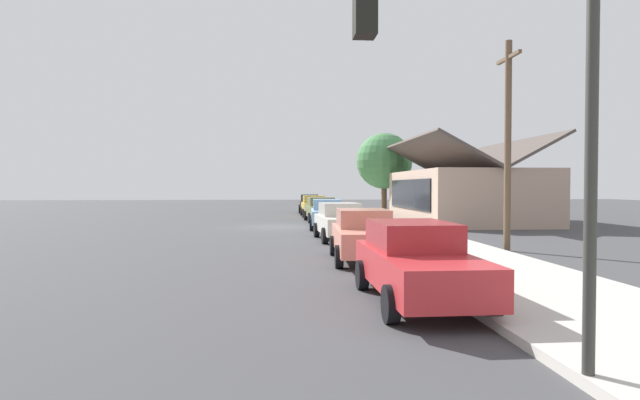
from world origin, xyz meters
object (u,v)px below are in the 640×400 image
car_skyblue (327,214)px  car_ivory (341,221)px  car_mustard (314,206)px  car_olive (321,209)px  traffic_light_main (501,82)px  car_coral (364,235)px  shade_tree (384,161)px  car_charcoal (310,203)px  utility_pole_wooden (508,141)px  fire_hydrant_red (354,219)px  car_cherry (416,262)px

car_skyblue → car_ivory: (6.13, 0.04, -0.00)m
car_mustard → car_olive: bearing=0.3°
car_olive → traffic_light_main: 28.48m
car_coral → shade_tree: shade_tree is taller
car_olive → car_ivory: 11.71m
car_olive → car_skyblue: 5.58m
car_olive → car_coral: size_ratio=1.03×
car_charcoal → shade_tree: bearing=53.1°
car_skyblue → utility_pole_wooden: size_ratio=0.65×
car_charcoal → car_coral: size_ratio=1.01×
traffic_light_main → car_mustard: bearing=179.7°
car_coral → fire_hydrant_red: car_coral is taller
car_skyblue → traffic_light_main: (22.77, -0.14, 2.68)m
car_olive → traffic_light_main: bearing=-3.3°
car_charcoal → traffic_light_main: traffic_light_main is taller
car_skyblue → car_ivory: bearing=3.6°
car_charcoal → fire_hydrant_red: 17.32m
car_mustard → car_skyblue: size_ratio=0.98×
car_olive → car_cherry: (23.84, -0.01, -0.00)m
traffic_light_main → car_ivory: bearing=179.4°
utility_pole_wooden → car_olive: bearing=-161.4°
car_mustard → car_olive: (5.99, 0.10, 0.00)m
car_mustard → car_skyblue: (11.57, -0.03, -0.00)m
car_coral → car_cherry: bearing=3.6°
car_cherry → traffic_light_main: traffic_light_main is taller
car_cherry → car_skyblue: bearing=179.9°
car_mustard → car_ivory: (17.70, 0.01, -0.00)m
car_olive → car_skyblue: same height
car_olive → fire_hydrant_red: 5.70m
car_coral → car_ivory: bearing=-177.6°
car_skyblue → utility_pole_wooden: utility_pole_wooden is taller
shade_tree → fire_hydrant_red: shade_tree is taller
car_olive → shade_tree: size_ratio=0.71×
car_olive → shade_tree: (-7.14, 5.65, 3.52)m
car_ivory → car_coral: 6.31m
car_charcoal → car_mustard: 5.74m
car_charcoal → car_skyblue: bearing=1.7°
car_skyblue → car_coral: (12.44, 0.02, -0.00)m
car_coral → car_cherry: size_ratio=0.97×
car_coral → utility_pole_wooden: 6.63m
car_mustard → utility_pole_wooden: bearing=13.4°
car_skyblue → fire_hydrant_red: bearing=95.4°
car_mustard → fire_hydrant_red: (11.51, 1.49, -0.32)m
car_olive → utility_pole_wooden: bearing=15.9°
traffic_light_main → utility_pole_wooden: size_ratio=0.69×
traffic_light_main → utility_pole_wooden: 13.57m
traffic_light_main → fire_hydrant_red: traffic_light_main is taller
shade_tree → fire_hydrant_red: bearing=-18.6°
car_skyblue → shade_tree: shade_tree is taller
car_charcoal → traffic_light_main: (40.08, -0.17, 2.68)m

